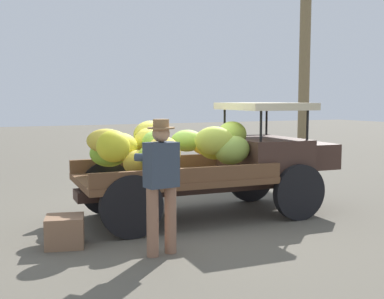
% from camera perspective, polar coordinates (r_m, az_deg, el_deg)
% --- Properties ---
extents(ground_plane, '(60.00, 60.00, 0.00)m').
position_cam_1_polar(ground_plane, '(8.23, -0.92, -7.91)').
color(ground_plane, '#5E584C').
extents(truck, '(4.53, 2.00, 1.90)m').
position_cam_1_polar(truck, '(8.20, 2.19, -0.94)').
color(truck, '#3D2821').
rests_on(truck, ground).
extents(farmer, '(0.52, 0.48, 1.71)m').
position_cam_1_polar(farmer, '(6.16, -3.60, -3.31)').
color(farmer, '#90644D').
rests_on(farmer, ground).
extents(wooden_crate, '(0.60, 0.58, 0.41)m').
position_cam_1_polar(wooden_crate, '(6.86, -14.49, -9.15)').
color(wooden_crate, '#866147').
rests_on(wooden_crate, ground).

